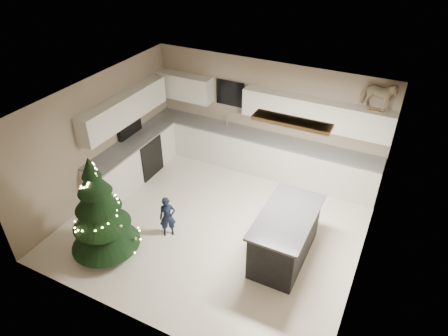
{
  "coord_description": "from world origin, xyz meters",
  "views": [
    {
      "loc": [
        2.84,
        -5.33,
        5.38
      ],
      "look_at": [
        0.0,
        0.35,
        1.15
      ],
      "focal_mm": 32.0,
      "sensor_mm": 36.0,
      "label": 1
    }
  ],
  "objects_px": {
    "island": "(285,236)",
    "toddler": "(168,217)",
    "bar_stool": "(261,232)",
    "rocking_horse": "(378,96)",
    "christmas_tree": "(100,216)"
  },
  "relations": [
    {
      "from": "island",
      "to": "bar_stool",
      "type": "distance_m",
      "value": 0.44
    },
    {
      "from": "bar_stool",
      "to": "christmas_tree",
      "type": "relative_size",
      "value": 0.29
    },
    {
      "from": "toddler",
      "to": "rocking_horse",
      "type": "xyz_separation_m",
      "value": [
        2.99,
        2.98,
        1.89
      ]
    },
    {
      "from": "bar_stool",
      "to": "rocking_horse",
      "type": "height_order",
      "value": "rocking_horse"
    },
    {
      "from": "bar_stool",
      "to": "rocking_horse",
      "type": "bearing_deg",
      "value": 64.2
    },
    {
      "from": "bar_stool",
      "to": "christmas_tree",
      "type": "xyz_separation_m",
      "value": [
        -2.52,
        -1.28,
        0.39
      ]
    },
    {
      "from": "island",
      "to": "rocking_horse",
      "type": "height_order",
      "value": "rocking_horse"
    },
    {
      "from": "bar_stool",
      "to": "toddler",
      "type": "xyz_separation_m",
      "value": [
        -1.74,
        -0.39,
        -0.02
      ]
    },
    {
      "from": "toddler",
      "to": "rocking_horse",
      "type": "bearing_deg",
      "value": 7.25
    },
    {
      "from": "island",
      "to": "toddler",
      "type": "relative_size",
      "value": 1.98
    },
    {
      "from": "island",
      "to": "toddler",
      "type": "distance_m",
      "value": 2.22
    },
    {
      "from": "island",
      "to": "christmas_tree",
      "type": "bearing_deg",
      "value": -155.64
    },
    {
      "from": "christmas_tree",
      "to": "rocking_horse",
      "type": "xyz_separation_m",
      "value": [
        3.77,
        3.86,
        1.48
      ]
    },
    {
      "from": "rocking_horse",
      "to": "island",
      "type": "bearing_deg",
      "value": 169.28
    },
    {
      "from": "island",
      "to": "toddler",
      "type": "xyz_separation_m",
      "value": [
        -2.17,
        -0.45,
        -0.05
      ]
    }
  ]
}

